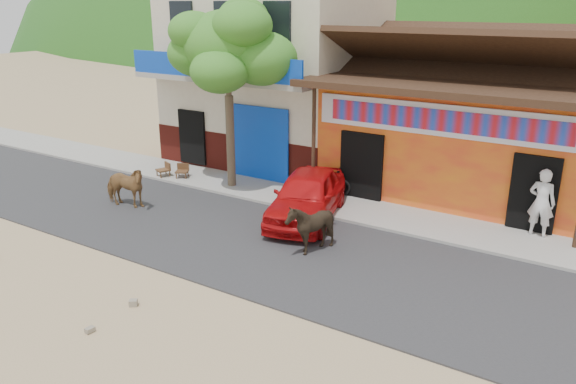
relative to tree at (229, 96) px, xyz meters
name	(u,v)px	position (x,y,z in m)	size (l,w,h in m)	color
ground	(236,297)	(4.60, -5.80, -3.12)	(120.00, 120.00, 0.00)	#9E825B
road	(297,254)	(4.60, -3.30, -3.10)	(60.00, 5.00, 0.04)	#28282B
sidewalk	(358,211)	(4.60, 0.20, -3.06)	(60.00, 2.00, 0.12)	gray
dance_club	(469,136)	(6.60, 4.20, -1.32)	(8.00, 6.00, 3.60)	orange
cafe_building	(277,69)	(-0.90, 4.20, 0.38)	(7.00, 6.00, 7.00)	beige
tree	(229,96)	(0.00, 0.00, 0.00)	(3.00, 3.00, 6.00)	#2D721E
cow_tan	(125,187)	(-1.56, -3.24, -2.44)	(0.70, 1.53, 1.29)	olive
cow_dark	(310,227)	(4.82, -3.06, -2.42)	(1.07, 1.20, 1.32)	black
red_car	(307,195)	(3.60, -1.14, -2.37)	(1.67, 4.14, 1.41)	red
scooter	(325,181)	(3.10, 0.81, -2.56)	(0.58, 1.66, 0.87)	black
pedestrian	(542,203)	(9.46, 0.90, -2.08)	(0.67, 0.44, 1.83)	silver
cafe_chair_left	(163,164)	(-2.66, -0.50, -2.55)	(0.42, 0.42, 0.90)	#4E271A
cafe_chair_right	(182,165)	(-1.99, -0.26, -2.56)	(0.42, 0.42, 0.89)	#4A2518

